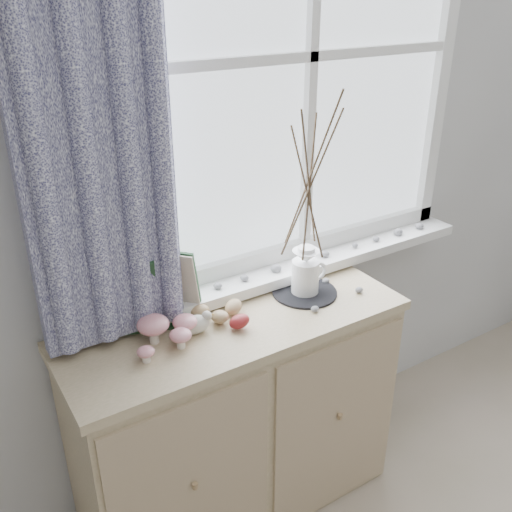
{
  "coord_description": "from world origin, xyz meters",
  "views": [
    {
      "loc": [
        -0.97,
        0.34,
        1.89
      ],
      "look_at": [
        -0.1,
        1.7,
        1.1
      ],
      "focal_mm": 40.0,
      "sensor_mm": 36.0,
      "label": 1
    }
  ],
  "objects_px": {
    "toadstool_cluster": "(165,329)",
    "twig_pitcher": "(309,180)",
    "sideboard": "(238,418)",
    "botanical_book": "(156,293)"
  },
  "relations": [
    {
      "from": "sideboard",
      "to": "toadstool_cluster",
      "type": "distance_m",
      "value": 0.54
    },
    {
      "from": "toadstool_cluster",
      "to": "twig_pitcher",
      "type": "height_order",
      "value": "twig_pitcher"
    },
    {
      "from": "sideboard",
      "to": "toadstool_cluster",
      "type": "relative_size",
      "value": 5.27
    },
    {
      "from": "botanical_book",
      "to": "twig_pitcher",
      "type": "xyz_separation_m",
      "value": [
        0.55,
        -0.07,
        0.3
      ]
    },
    {
      "from": "botanical_book",
      "to": "twig_pitcher",
      "type": "relative_size",
      "value": 0.5
    },
    {
      "from": "sideboard",
      "to": "botanical_book",
      "type": "xyz_separation_m",
      "value": [
        -0.24,
        0.1,
        0.56
      ]
    },
    {
      "from": "sideboard",
      "to": "botanical_book",
      "type": "distance_m",
      "value": 0.61
    },
    {
      "from": "sideboard",
      "to": "botanical_book",
      "type": "relative_size",
      "value": 3.15
    },
    {
      "from": "sideboard",
      "to": "botanical_book",
      "type": "bearing_deg",
      "value": 156.63
    },
    {
      "from": "toadstool_cluster",
      "to": "twig_pitcher",
      "type": "bearing_deg",
      "value": 2.22
    }
  ]
}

